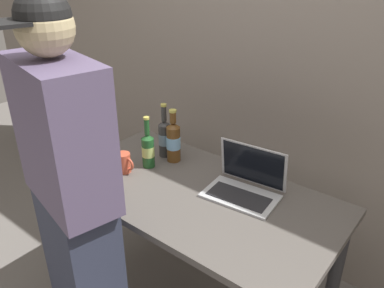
# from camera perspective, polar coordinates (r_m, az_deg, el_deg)

# --- Properties ---
(desk) EXTENTS (1.40, 0.74, 0.75)m
(desk) POSITION_cam_1_polar(r_m,az_deg,el_deg) (1.96, 0.38, -9.62)
(desk) COLOR #56514C
(desk) RESTS_ON ground
(laptop) EXTENTS (0.36, 0.28, 0.23)m
(laptop) POSITION_cam_1_polar(r_m,az_deg,el_deg) (1.87, 7.86, -5.73)
(laptop) COLOR #B7BABC
(laptop) RESTS_ON desk
(beer_bottle_green) EXTENTS (0.07, 0.07, 0.31)m
(beer_bottle_green) POSITION_cam_1_polar(r_m,az_deg,el_deg) (2.17, -4.04, 1.03)
(beer_bottle_green) COLOR #333333
(beer_bottle_green) RESTS_ON desk
(beer_bottle_brown) EXTENTS (0.07, 0.07, 0.29)m
(beer_bottle_brown) POSITION_cam_1_polar(r_m,az_deg,el_deg) (2.07, -6.48, -0.75)
(beer_bottle_brown) COLOR #1E5123
(beer_bottle_brown) RESTS_ON desk
(beer_bottle_amber) EXTENTS (0.08, 0.08, 0.30)m
(beer_bottle_amber) POSITION_cam_1_polar(r_m,az_deg,el_deg) (2.11, -2.75, 0.49)
(beer_bottle_amber) COLOR brown
(beer_bottle_amber) RESTS_ON desk
(person_figure) EXTENTS (0.49, 0.33, 1.70)m
(person_figure) POSITION_cam_1_polar(r_m,az_deg,el_deg) (1.66, -16.82, -9.47)
(person_figure) COLOR #2D3347
(person_figure) RESTS_ON ground
(coffee_mug) EXTENTS (0.11, 0.08, 0.11)m
(coffee_mug) POSITION_cam_1_polar(r_m,az_deg,el_deg) (2.06, -9.97, -2.74)
(coffee_mug) COLOR #BF4C33
(coffee_mug) RESTS_ON desk
(back_wall) EXTENTS (6.00, 0.10, 2.60)m
(back_wall) POSITION_cam_1_polar(r_m,az_deg,el_deg) (2.26, 12.38, 13.31)
(back_wall) COLOR gray
(back_wall) RESTS_ON ground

